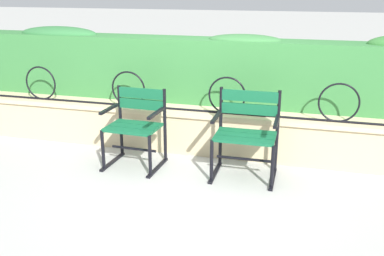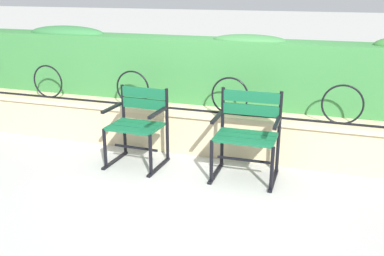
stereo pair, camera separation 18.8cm
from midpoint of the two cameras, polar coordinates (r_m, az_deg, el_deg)
name	(u,v)px [view 1 (the left image)]	position (r m, az deg, el deg)	size (l,w,h in m)	color
ground_plane	(188,185)	(4.28, -1.76, -7.57)	(60.00, 60.00, 0.00)	#ADADA8
stone_wall	(210,131)	(5.01, 1.35, -0.44)	(8.21, 0.41, 0.51)	#C6B289
iron_arch_fence	(182,95)	(4.91, -2.45, 4.31)	(7.65, 0.02, 0.42)	black
hedge_row	(219,69)	(5.23, 2.58, 7.79)	(8.05, 0.46, 0.87)	#387A3D
park_chair_left	(136,124)	(4.68, -8.53, 0.50)	(0.60, 0.54, 0.82)	#145B38
park_chair_right	(246,131)	(4.38, 5.96, -0.44)	(0.64, 0.53, 0.87)	#145B38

